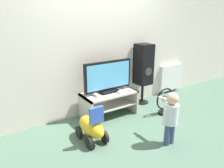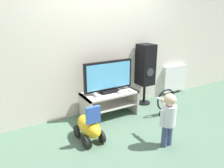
{
  "view_description": "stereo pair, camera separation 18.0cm",
  "coord_description": "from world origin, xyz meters",
  "px_view_note": "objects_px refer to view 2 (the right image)",
  "views": [
    {
      "loc": [
        -1.86,
        -2.68,
        1.7
      ],
      "look_at": [
        0.0,
        0.14,
        0.6
      ],
      "focal_mm": 35.0,
      "sensor_mm": 36.0,
      "label": 1
    },
    {
      "loc": [
        -1.7,
        -2.77,
        1.7
      ],
      "look_at": [
        0.0,
        0.14,
        0.6
      ],
      "focal_mm": 35.0,
      "sensor_mm": 36.0,
      "label": 2
    }
  ],
  "objects_px": {
    "remote_secondary": "(119,93)",
    "ride_on_toy": "(89,126)",
    "speaker_tower": "(145,66)",
    "radiator": "(174,78)",
    "television": "(109,77)",
    "child": "(168,115)",
    "floor_fan": "(166,103)",
    "remote_primary": "(130,91)",
    "game_console": "(95,94)"
  },
  "relations": [
    {
      "from": "game_console",
      "to": "remote_secondary",
      "type": "xyz_separation_m",
      "value": [
        0.39,
        -0.11,
        -0.01
      ]
    },
    {
      "from": "remote_primary",
      "to": "radiator",
      "type": "height_order",
      "value": "radiator"
    },
    {
      "from": "remote_primary",
      "to": "radiator",
      "type": "bearing_deg",
      "value": 14.95
    },
    {
      "from": "remote_secondary",
      "to": "floor_fan",
      "type": "distance_m",
      "value": 0.83
    },
    {
      "from": "television",
      "to": "floor_fan",
      "type": "relative_size",
      "value": 1.83
    },
    {
      "from": "remote_primary",
      "to": "remote_secondary",
      "type": "bearing_deg",
      "value": 179.16
    },
    {
      "from": "remote_primary",
      "to": "radiator",
      "type": "relative_size",
      "value": 0.21
    },
    {
      "from": "ride_on_toy",
      "to": "radiator",
      "type": "relative_size",
      "value": 0.9
    },
    {
      "from": "remote_secondary",
      "to": "floor_fan",
      "type": "xyz_separation_m",
      "value": [
        0.72,
        -0.35,
        -0.22
      ]
    },
    {
      "from": "remote_secondary",
      "to": "remote_primary",
      "type": "bearing_deg",
      "value": -0.84
    },
    {
      "from": "television",
      "to": "game_console",
      "type": "bearing_deg",
      "value": -171.36
    },
    {
      "from": "radiator",
      "to": "child",
      "type": "bearing_deg",
      "value": -137.68
    },
    {
      "from": "remote_primary",
      "to": "child",
      "type": "relative_size",
      "value": 0.18
    },
    {
      "from": "remote_primary",
      "to": "game_console",
      "type": "bearing_deg",
      "value": 169.2
    },
    {
      "from": "television",
      "to": "floor_fan",
      "type": "bearing_deg",
      "value": -31.03
    },
    {
      "from": "remote_primary",
      "to": "radiator",
      "type": "distance_m",
      "value": 1.48
    },
    {
      "from": "child",
      "to": "floor_fan",
      "type": "bearing_deg",
      "value": 47.5
    },
    {
      "from": "remote_primary",
      "to": "speaker_tower",
      "type": "distance_m",
      "value": 0.66
    },
    {
      "from": "remote_primary",
      "to": "television",
      "type": "bearing_deg",
      "value": 154.94
    },
    {
      "from": "television",
      "to": "speaker_tower",
      "type": "xyz_separation_m",
      "value": [
        0.85,
        0.1,
        0.07
      ]
    },
    {
      "from": "television",
      "to": "ride_on_toy",
      "type": "distance_m",
      "value": 0.96
    },
    {
      "from": "child",
      "to": "floor_fan",
      "type": "xyz_separation_m",
      "value": [
        0.63,
        0.68,
        -0.22
      ]
    },
    {
      "from": "television",
      "to": "floor_fan",
      "type": "distance_m",
      "value": 1.09
    },
    {
      "from": "remote_primary",
      "to": "ride_on_toy",
      "type": "relative_size",
      "value": 0.24
    },
    {
      "from": "television",
      "to": "ride_on_toy",
      "type": "relative_size",
      "value": 1.57
    },
    {
      "from": "child",
      "to": "speaker_tower",
      "type": "xyz_separation_m",
      "value": [
        0.64,
        1.29,
        0.32
      ]
    },
    {
      "from": "remote_secondary",
      "to": "child",
      "type": "distance_m",
      "value": 1.04
    },
    {
      "from": "game_console",
      "to": "radiator",
      "type": "distance_m",
      "value": 2.06
    },
    {
      "from": "television",
      "to": "remote_primary",
      "type": "xyz_separation_m",
      "value": [
        0.34,
        -0.16,
        -0.25
      ]
    },
    {
      "from": "game_console",
      "to": "remote_secondary",
      "type": "bearing_deg",
      "value": -16.12
    },
    {
      "from": "speaker_tower",
      "to": "floor_fan",
      "type": "height_order",
      "value": "speaker_tower"
    },
    {
      "from": "speaker_tower",
      "to": "radiator",
      "type": "xyz_separation_m",
      "value": [
        0.91,
        0.13,
        -0.41
      ]
    },
    {
      "from": "remote_secondary",
      "to": "floor_fan",
      "type": "bearing_deg",
      "value": -25.93
    },
    {
      "from": "television",
      "to": "remote_secondary",
      "type": "bearing_deg",
      "value": -52.42
    },
    {
      "from": "remote_secondary",
      "to": "radiator",
      "type": "bearing_deg",
      "value": 12.92
    },
    {
      "from": "television",
      "to": "radiator",
      "type": "relative_size",
      "value": 1.41
    },
    {
      "from": "remote_secondary",
      "to": "floor_fan",
      "type": "height_order",
      "value": "floor_fan"
    },
    {
      "from": "ride_on_toy",
      "to": "remote_secondary",
      "type": "bearing_deg",
      "value": 28.23
    },
    {
      "from": "remote_secondary",
      "to": "ride_on_toy",
      "type": "relative_size",
      "value": 0.24
    },
    {
      "from": "television",
      "to": "remote_secondary",
      "type": "height_order",
      "value": "television"
    },
    {
      "from": "television",
      "to": "radiator",
      "type": "distance_m",
      "value": 1.81
    },
    {
      "from": "speaker_tower",
      "to": "radiator",
      "type": "height_order",
      "value": "speaker_tower"
    },
    {
      "from": "game_console",
      "to": "speaker_tower",
      "type": "height_order",
      "value": "speaker_tower"
    },
    {
      "from": "child",
      "to": "radiator",
      "type": "relative_size",
      "value": 1.19
    },
    {
      "from": "child",
      "to": "remote_primary",
      "type": "bearing_deg",
      "value": 83.19
    },
    {
      "from": "child",
      "to": "ride_on_toy",
      "type": "distance_m",
      "value": 1.08
    },
    {
      "from": "floor_fan",
      "to": "child",
      "type": "bearing_deg",
      "value": -132.5
    },
    {
      "from": "television",
      "to": "ride_on_toy",
      "type": "bearing_deg",
      "value": -138.41
    },
    {
      "from": "television",
      "to": "child",
      "type": "bearing_deg",
      "value": -79.71
    },
    {
      "from": "game_console",
      "to": "speaker_tower",
      "type": "distance_m",
      "value": 1.17
    }
  ]
}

